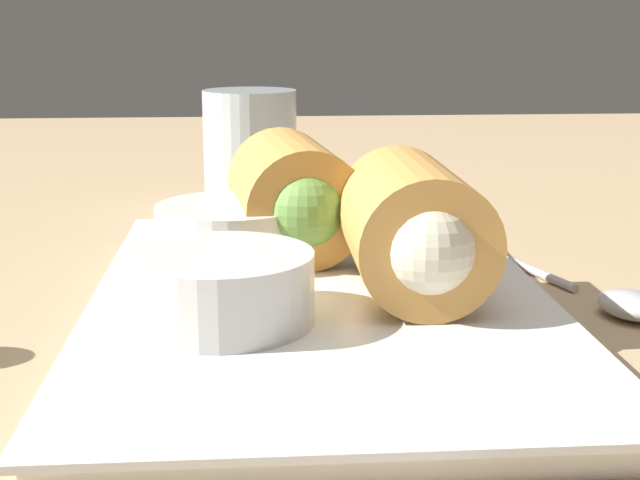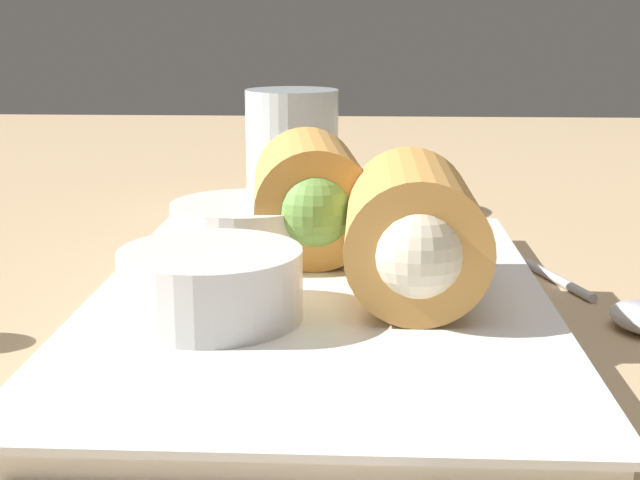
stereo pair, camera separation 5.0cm
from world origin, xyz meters
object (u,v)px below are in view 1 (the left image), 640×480
Objects in this scene: serving_plate at (320,306)px; spoon at (613,298)px; drinking_glass at (250,153)px; dipping_bowl_far at (230,230)px; dipping_bowl_near at (221,285)px.

serving_plate reaches higher than spoon.
drinking_glass is at bearing 36.83° from spoon.
dipping_bowl_far is 18.77cm from drinking_glass.
dipping_bowl_near reaches higher than serving_plate.
drinking_glass is (24.53, 3.28, 3.76)cm from serving_plate.
spoon is 30.12cm from drinking_glass.
dipping_bowl_far reaches higher than spoon.
dipping_bowl_far is 19.82cm from spoon.
spoon is at bearing -76.15° from dipping_bowl_near.
dipping_bowl_near is 0.87× the size of drinking_glass.
dipping_bowl_near is 9.91cm from dipping_bowl_far.
drinking_glass reaches higher than serving_plate.
serving_plate is 4.13× the size of dipping_bowl_near.
spoon is (4.71, -19.09, -2.57)cm from dipping_bowl_near.
dipping_bowl_far is (9.91, -0.15, 0.00)cm from dipping_bowl_near.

